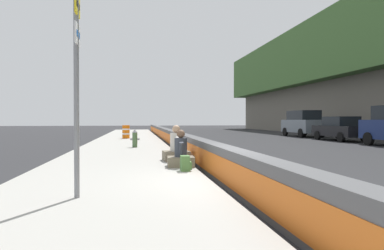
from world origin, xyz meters
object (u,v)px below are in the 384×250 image
at_px(seated_person_middle, 176,149).
at_px(parked_car_fourth, 340,129).
at_px(fire_hydrant, 135,138).
at_px(parked_car_midline, 303,123).
at_px(construction_barrel, 126,132).
at_px(route_sign_post, 77,77).
at_px(seated_person_foreground, 181,155).
at_px(backpack, 185,163).

bearing_deg(seated_person_middle, parked_car_fourth, -49.98).
xyz_separation_m(fire_hydrant, parked_car_midline, (10.97, -14.45, 0.60)).
xyz_separation_m(seated_person_middle, construction_barrel, (13.76, 2.03, 0.12)).
xyz_separation_m(route_sign_post, seated_person_foreground, (3.57, -2.26, -1.74)).
bearing_deg(backpack, parked_car_fourth, -44.53).
height_order(route_sign_post, seated_person_foreground, route_sign_post).
distance_m(route_sign_post, parked_car_midline, 26.60).
distance_m(seated_person_middle, parked_car_midline, 21.18).
distance_m(fire_hydrant, parked_car_midline, 18.16).
bearing_deg(parked_car_fourth, backpack, 135.47).
bearing_deg(seated_person_middle, construction_barrel, 8.39).
distance_m(seated_person_middle, backpack, 2.31).
xyz_separation_m(route_sign_post, parked_car_midline, (21.67, -15.38, -1.03)).
bearing_deg(seated_person_foreground, seated_person_middle, -1.41).
relative_size(backpack, parked_car_fourth, 0.09).
bearing_deg(fire_hydrant, backpack, -170.46).
bearing_deg(seated_person_foreground, backpack, -179.29).
bearing_deg(fire_hydrant, seated_person_middle, -166.46).
distance_m(fire_hydrant, parked_car_fourth, 15.15).
distance_m(construction_barrel, parked_car_fourth, 15.20).
bearing_deg(route_sign_post, seated_person_foreground, -32.35).
bearing_deg(parked_car_midline, parked_car_fourth, 177.98).
xyz_separation_m(backpack, parked_car_midline, (18.95, -13.11, 0.85)).
distance_m(fire_hydrant, seated_person_foreground, 7.25).
xyz_separation_m(fire_hydrant, seated_person_middle, (-5.67, -1.37, -0.08)).
distance_m(seated_person_foreground, parked_car_midline, 22.37).
bearing_deg(parked_car_fourth, route_sign_post, 136.23).
bearing_deg(seated_person_middle, seated_person_foreground, 178.59).
bearing_deg(construction_barrel, seated_person_foreground, -172.53).
relative_size(seated_person_middle, backpack, 2.91).
bearing_deg(parked_car_fourth, parked_car_midline, -2.02).
xyz_separation_m(fire_hydrant, construction_barrel, (8.09, 0.66, 0.03)).
bearing_deg(route_sign_post, parked_car_midline, -35.37).
height_order(seated_person_foreground, seated_person_middle, seated_person_middle).
relative_size(route_sign_post, construction_barrel, 3.79).
relative_size(fire_hydrant, parked_car_fourth, 0.20).
height_order(seated_person_foreground, parked_car_midline, parked_car_midline).
xyz_separation_m(seated_person_middle, parked_car_midline, (16.64, -13.09, 0.68)).
xyz_separation_m(construction_barrel, parked_car_midline, (2.89, -15.12, 0.56)).
distance_m(seated_person_foreground, seated_person_middle, 1.46).
distance_m(backpack, parked_car_midline, 23.06).
distance_m(fire_hydrant, seated_person_middle, 5.83).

